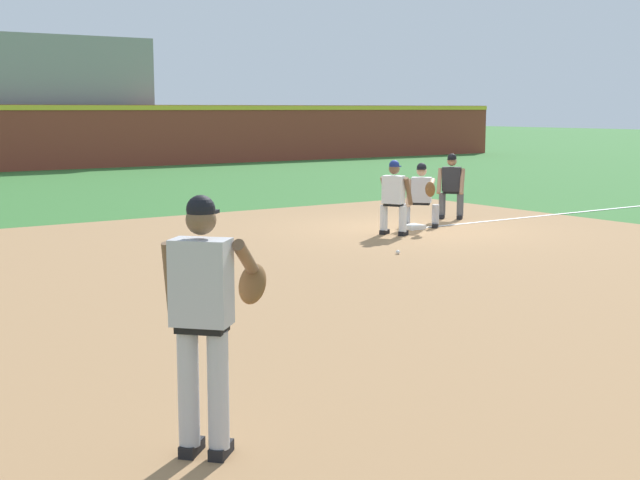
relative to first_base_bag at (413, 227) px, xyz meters
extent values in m
plane|color=#336B2D|center=(0.00, 0.00, -0.04)|extent=(160.00, 160.00, 0.00)
cube|color=#9E754C|center=(-4.55, -4.16, -0.04)|extent=(18.00, 18.00, 0.01)
cube|color=white|center=(6.10, 0.00, -0.04)|extent=(12.20, 0.10, 0.00)
cube|color=white|center=(0.00, 0.00, 0.00)|extent=(0.38, 0.38, 0.09)
sphere|color=white|center=(-2.30, -2.28, -0.01)|extent=(0.07, 0.07, 0.07)
cube|color=black|center=(-9.15, -8.22, 0.00)|extent=(0.27, 0.26, 0.09)
cylinder|color=#B2B2B7|center=(-9.18, -8.24, 0.46)|extent=(0.15, 0.15, 0.84)
cube|color=black|center=(-9.00, -8.38, 0.00)|extent=(0.27, 0.26, 0.09)
cylinder|color=#B2B2B7|center=(-9.03, -8.41, 0.46)|extent=(0.15, 0.15, 0.84)
cube|color=black|center=(-9.11, -8.32, 0.90)|extent=(0.38, 0.39, 0.06)
cube|color=#B2B2B7|center=(-9.11, -8.32, 1.22)|extent=(0.45, 0.46, 0.60)
sphere|color=brown|center=(-9.09, -8.31, 1.65)|extent=(0.21, 0.21, 0.21)
sphere|color=black|center=(-9.09, -8.31, 1.72)|extent=(0.20, 0.20, 0.20)
cube|color=black|center=(-9.03, -8.25, 1.69)|extent=(0.20, 0.20, 0.02)
cylinder|color=brown|center=(-9.22, -8.09, 1.19)|extent=(0.20, 0.19, 0.59)
cylinder|color=brown|center=(-8.72, -8.31, 1.31)|extent=(0.45, 0.42, 0.41)
ellipsoid|color=brown|center=(-8.66, -8.25, 1.14)|extent=(0.36, 0.35, 0.34)
cube|color=black|center=(0.49, -0.12, 0.00)|extent=(0.27, 0.26, 0.09)
cylinder|color=#B2B2B7|center=(0.52, -0.09, 0.23)|extent=(0.15, 0.15, 0.40)
cube|color=black|center=(0.09, 0.33, 0.00)|extent=(0.27, 0.26, 0.09)
cylinder|color=#B2B2B7|center=(0.12, 0.35, 0.23)|extent=(0.15, 0.15, 0.40)
cube|color=black|center=(0.32, 0.13, 0.46)|extent=(0.38, 0.39, 0.06)
cube|color=#B2B2B7|center=(0.32, 0.13, 0.73)|extent=(0.45, 0.46, 0.52)
sphere|color=tan|center=(0.31, 0.12, 1.12)|extent=(0.21, 0.21, 0.21)
sphere|color=black|center=(0.31, 0.12, 1.20)|extent=(0.20, 0.20, 0.20)
cube|color=black|center=(0.24, 0.06, 1.17)|extent=(0.20, 0.20, 0.02)
cylinder|color=tan|center=(0.18, -0.33, 0.88)|extent=(0.49, 0.46, 0.24)
cylinder|color=tan|center=(0.08, 0.25, 0.67)|extent=(0.24, 0.23, 0.58)
ellipsoid|color=brown|center=(0.02, -0.48, 0.80)|extent=(0.30, 0.29, 0.35)
cube|color=black|center=(-0.95, -0.25, 0.00)|extent=(0.28, 0.21, 0.09)
cylinder|color=white|center=(-0.99, -0.27, 0.28)|extent=(0.15, 0.15, 0.50)
cube|color=black|center=(-0.77, -0.61, 0.00)|extent=(0.28, 0.21, 0.09)
cylinder|color=white|center=(-0.81, -0.63, 0.28)|extent=(0.15, 0.15, 0.50)
cube|color=black|center=(-0.90, -0.45, 0.55)|extent=(0.33, 0.39, 0.06)
cube|color=white|center=(-0.90, -0.45, 0.85)|extent=(0.39, 0.47, 0.54)
sphere|color=brown|center=(-0.88, -0.44, 1.25)|extent=(0.21, 0.21, 0.21)
sphere|color=navy|center=(-0.88, -0.44, 1.32)|extent=(0.20, 0.20, 0.20)
cube|color=navy|center=(-0.80, -0.40, 1.29)|extent=(0.17, 0.20, 0.02)
cylinder|color=brown|center=(-0.88, -0.16, 0.81)|extent=(0.33, 0.23, 0.56)
cylinder|color=brown|center=(-0.66, -0.61, 0.81)|extent=(0.33, 0.23, 0.56)
cube|color=black|center=(1.90, 0.63, 0.00)|extent=(0.27, 0.25, 0.09)
cylinder|color=#515154|center=(1.94, 0.66, 0.28)|extent=(0.15, 0.15, 0.50)
cube|color=black|center=(1.65, 0.94, 0.00)|extent=(0.27, 0.25, 0.09)
cylinder|color=#515154|center=(1.68, 0.96, 0.28)|extent=(0.15, 0.15, 0.50)
cube|color=black|center=(1.81, 0.81, 0.55)|extent=(0.37, 0.39, 0.06)
cube|color=#232326|center=(1.81, 0.81, 0.85)|extent=(0.44, 0.46, 0.54)
sphere|color=#9E7051|center=(1.79, 0.80, 1.25)|extent=(0.21, 0.21, 0.21)
sphere|color=black|center=(1.79, 0.80, 1.32)|extent=(0.20, 0.20, 0.20)
cube|color=black|center=(1.72, 0.74, 1.29)|extent=(0.19, 0.20, 0.02)
cylinder|color=#9E7051|center=(1.86, 0.52, 0.81)|extent=(0.31, 0.28, 0.56)
cylinder|color=#9E7051|center=(1.53, 0.91, 0.81)|extent=(0.31, 0.28, 0.56)
cube|color=brown|center=(0.00, 22.00, 1.26)|extent=(48.00, 0.50, 2.60)
cube|color=gold|center=(0.00, 21.98, 2.44)|extent=(48.00, 0.54, 0.20)
cube|color=gray|center=(0.00, 25.32, 2.68)|extent=(9.44, 5.05, 5.45)
cube|color=gray|center=(0.00, 23.62, 2.69)|extent=(9.04, 0.85, 0.06)
cube|color=#286B42|center=(-1.54, 23.47, 2.90)|extent=(0.47, 0.20, 0.44)
cube|color=#286B42|center=(-0.93, 23.47, 2.90)|extent=(0.47, 0.20, 0.44)
cube|color=#286B42|center=(-0.31, 23.47, 2.90)|extent=(0.47, 0.20, 0.44)
cube|color=#286B42|center=(0.31, 23.47, 2.90)|extent=(0.47, 0.20, 0.44)
cube|color=#286B42|center=(0.93, 23.47, 2.90)|extent=(0.47, 0.20, 0.44)
cube|color=#286B42|center=(1.54, 23.47, 2.90)|extent=(0.47, 0.20, 0.44)
cube|color=#286B42|center=(2.16, 23.47, 2.90)|extent=(0.47, 0.20, 0.44)
cube|color=#286B42|center=(2.78, 23.47, 2.90)|extent=(0.47, 0.20, 0.44)
cube|color=#286B42|center=(3.39, 23.47, 2.90)|extent=(0.47, 0.20, 0.44)
cube|color=#286B42|center=(4.01, 23.47, 2.90)|extent=(0.47, 0.20, 0.44)
cube|color=gray|center=(0.00, 24.47, 3.23)|extent=(9.04, 0.85, 0.06)
cube|color=#286B42|center=(-0.93, 24.32, 3.45)|extent=(0.47, 0.20, 0.44)
cube|color=#286B42|center=(-0.31, 24.32, 3.45)|extent=(0.47, 0.20, 0.44)
cube|color=#286B42|center=(0.31, 24.32, 3.45)|extent=(0.47, 0.20, 0.44)
cube|color=#286B42|center=(0.93, 24.32, 3.45)|extent=(0.47, 0.20, 0.44)
cube|color=#286B42|center=(1.54, 24.32, 3.45)|extent=(0.47, 0.20, 0.44)
cube|color=#286B42|center=(2.16, 24.32, 3.45)|extent=(0.47, 0.20, 0.44)
cube|color=#286B42|center=(2.78, 24.32, 3.45)|extent=(0.47, 0.20, 0.44)
cube|color=#286B42|center=(3.39, 24.32, 3.45)|extent=(0.47, 0.20, 0.44)
cube|color=#286B42|center=(4.01, 24.32, 3.45)|extent=(0.47, 0.20, 0.44)
cube|color=gray|center=(0.00, 25.32, 3.79)|extent=(9.04, 0.85, 0.06)
cube|color=#286B42|center=(-0.93, 25.17, 4.00)|extent=(0.47, 0.20, 0.44)
cube|color=#286B42|center=(-0.31, 25.17, 4.00)|extent=(0.47, 0.20, 0.44)
cube|color=#286B42|center=(0.31, 25.17, 4.00)|extent=(0.47, 0.20, 0.44)
cube|color=#286B42|center=(0.93, 25.17, 4.00)|extent=(0.47, 0.20, 0.44)
cube|color=#286B42|center=(1.54, 25.17, 4.00)|extent=(0.47, 0.20, 0.44)
cube|color=#286B42|center=(2.16, 25.17, 4.00)|extent=(0.47, 0.20, 0.44)
cube|color=#286B42|center=(2.78, 25.17, 4.00)|extent=(0.47, 0.20, 0.44)
cube|color=#286B42|center=(3.39, 25.17, 4.00)|extent=(0.47, 0.20, 0.44)
cube|color=#286B42|center=(4.01, 25.17, 4.00)|extent=(0.47, 0.20, 0.44)
cube|color=gray|center=(0.00, 26.18, 4.34)|extent=(9.04, 0.85, 0.06)
cube|color=#286B42|center=(-0.93, 26.02, 4.55)|extent=(0.47, 0.20, 0.44)
cube|color=#286B42|center=(-0.31, 26.02, 4.55)|extent=(0.47, 0.20, 0.44)
cube|color=#286B42|center=(0.31, 26.02, 4.55)|extent=(0.47, 0.20, 0.44)
cube|color=#286B42|center=(0.93, 26.02, 4.55)|extent=(0.47, 0.20, 0.44)
cube|color=#286B42|center=(1.54, 26.02, 4.55)|extent=(0.47, 0.20, 0.44)
cube|color=#286B42|center=(2.16, 26.02, 4.55)|extent=(0.47, 0.20, 0.44)
cube|color=#286B42|center=(2.78, 26.02, 4.55)|extent=(0.47, 0.20, 0.44)
cube|color=#286B42|center=(3.39, 26.02, 4.55)|extent=(0.47, 0.20, 0.44)
cube|color=#286B42|center=(4.01, 26.02, 4.55)|extent=(0.47, 0.20, 0.44)
cube|color=gray|center=(0.00, 27.02, 4.89)|extent=(9.04, 0.85, 0.06)
cube|color=#286B42|center=(-0.31, 26.87, 5.10)|extent=(0.47, 0.20, 0.44)
cube|color=#286B42|center=(0.31, 26.87, 5.10)|extent=(0.47, 0.20, 0.44)
cube|color=#286B42|center=(0.93, 26.87, 5.10)|extent=(0.47, 0.20, 0.44)
cube|color=#286B42|center=(1.54, 26.87, 5.10)|extent=(0.47, 0.20, 0.44)
cube|color=#286B42|center=(2.16, 26.87, 5.10)|extent=(0.47, 0.20, 0.44)
cube|color=#286B42|center=(2.78, 26.87, 5.10)|extent=(0.47, 0.20, 0.44)
cube|color=#286B42|center=(3.39, 26.87, 5.10)|extent=(0.47, 0.20, 0.44)
cube|color=#286B42|center=(4.01, 26.87, 5.10)|extent=(0.47, 0.20, 0.44)
camera|label=1|loc=(-11.86, -13.71, 2.39)|focal=50.00mm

